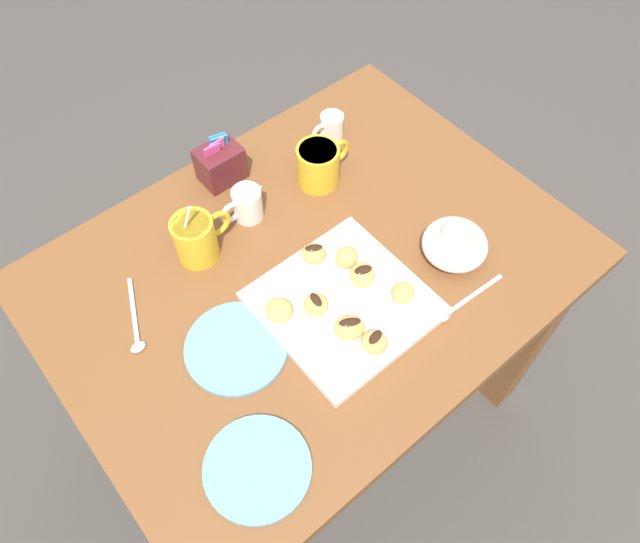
% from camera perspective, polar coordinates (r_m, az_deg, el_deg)
% --- Properties ---
extents(ground_plane, '(8.00, 8.00, 0.00)m').
position_cam_1_polar(ground_plane, '(1.82, -0.57, -12.42)').
color(ground_plane, '#423D38').
extents(dining_table, '(1.00, 0.75, 0.73)m').
position_cam_1_polar(dining_table, '(1.29, -0.78, -2.89)').
color(dining_table, brown).
rests_on(dining_table, ground_plane).
extents(pastry_plate_square, '(0.28, 0.28, 0.02)m').
position_cam_1_polar(pastry_plate_square, '(1.12, 2.26, -3.06)').
color(pastry_plate_square, silver).
rests_on(pastry_plate_square, dining_table).
extents(coffee_mug_mustard_left, '(0.12, 0.08, 0.15)m').
position_cam_1_polar(coffee_mug_mustard_left, '(1.17, -11.64, 3.18)').
color(coffee_mug_mustard_left, gold).
rests_on(coffee_mug_mustard_left, dining_table).
extents(coffee_mug_mustard_right, '(0.13, 0.09, 0.09)m').
position_cam_1_polar(coffee_mug_mustard_right, '(1.27, -0.12, 10.16)').
color(coffee_mug_mustard_right, gold).
rests_on(coffee_mug_mustard_right, dining_table).
extents(cream_pitcher_white, '(0.10, 0.06, 0.07)m').
position_cam_1_polar(cream_pitcher_white, '(1.22, -6.95, 6.43)').
color(cream_pitcher_white, silver).
rests_on(cream_pitcher_white, dining_table).
extents(sugar_caddy, '(0.09, 0.07, 0.11)m').
position_cam_1_polar(sugar_caddy, '(1.30, -9.42, 10.03)').
color(sugar_caddy, '#561E23').
rests_on(sugar_caddy, dining_table).
extents(ice_cream_bowl, '(0.13, 0.13, 0.09)m').
position_cam_1_polar(ice_cream_bowl, '(1.18, 12.67, 2.68)').
color(ice_cream_bowl, silver).
rests_on(ice_cream_bowl, dining_table).
extents(chocolate_sauce_pitcher, '(0.09, 0.05, 0.06)m').
position_cam_1_polar(chocolate_sauce_pitcher, '(1.38, 1.08, 13.69)').
color(chocolate_sauce_pitcher, silver).
rests_on(chocolate_sauce_pitcher, dining_table).
extents(saucer_sky_left, '(0.17, 0.17, 0.01)m').
position_cam_1_polar(saucer_sky_left, '(1.00, -5.94, -18.01)').
color(saucer_sky_left, '#66A8DB').
rests_on(saucer_sky_left, dining_table).
extents(saucer_sky_right, '(0.18, 0.18, 0.01)m').
position_cam_1_polar(saucer_sky_right, '(1.09, -7.92, -7.14)').
color(saucer_sky_right, '#66A8DB').
rests_on(saucer_sky_right, dining_table).
extents(loose_spoon_near_saucer, '(0.16, 0.02, 0.01)m').
position_cam_1_polar(loose_spoon_near_saucer, '(1.15, 13.28, -2.92)').
color(loose_spoon_near_saucer, silver).
rests_on(loose_spoon_near_saucer, dining_table).
extents(loose_spoon_by_plate, '(0.08, 0.15, 0.01)m').
position_cam_1_polar(loose_spoon_by_plate, '(1.15, -17.06, -4.79)').
color(loose_spoon_by_plate, silver).
rests_on(loose_spoon_by_plate, dining_table).
extents(beignet_0, '(0.06, 0.06, 0.03)m').
position_cam_1_polar(beignet_0, '(1.09, -0.38, -3.16)').
color(beignet_0, '#DBA351').
rests_on(beignet_0, pastry_plate_square).
extents(chocolate_drizzle_0, '(0.02, 0.03, 0.00)m').
position_cam_1_polar(chocolate_drizzle_0, '(1.07, -0.38, -2.67)').
color(chocolate_drizzle_0, black).
rests_on(chocolate_drizzle_0, beignet_0).
extents(beignet_1, '(0.05, 0.05, 0.03)m').
position_cam_1_polar(beignet_1, '(1.11, 7.86, -2.01)').
color(beignet_1, '#DBA351').
rests_on(beignet_1, pastry_plate_square).
extents(beignet_2, '(0.06, 0.06, 0.04)m').
position_cam_1_polar(beignet_2, '(1.14, 2.53, 1.34)').
color(beignet_2, '#DBA351').
rests_on(beignet_2, pastry_plate_square).
extents(beignet_3, '(0.07, 0.07, 0.03)m').
position_cam_1_polar(beignet_3, '(1.12, 4.05, -0.30)').
color(beignet_3, '#DBA351').
rests_on(beignet_3, pastry_plate_square).
extents(chocolate_drizzle_3, '(0.04, 0.03, 0.00)m').
position_cam_1_polar(chocolate_drizzle_3, '(1.11, 4.10, 0.17)').
color(chocolate_drizzle_3, black).
rests_on(chocolate_drizzle_3, beignet_3).
extents(beignet_4, '(0.06, 0.06, 0.03)m').
position_cam_1_polar(beignet_4, '(1.15, -0.57, 1.69)').
color(beignet_4, '#DBA351').
rests_on(beignet_4, pastry_plate_square).
extents(chocolate_drizzle_4, '(0.04, 0.03, 0.00)m').
position_cam_1_polar(chocolate_drizzle_4, '(1.13, -0.58, 2.22)').
color(chocolate_drizzle_4, black).
rests_on(chocolate_drizzle_4, beignet_4).
extents(beignet_5, '(0.05, 0.05, 0.03)m').
position_cam_1_polar(beignet_5, '(1.05, 5.17, -6.67)').
color(beignet_5, '#DBA351').
rests_on(beignet_5, pastry_plate_square).
extents(chocolate_drizzle_5, '(0.03, 0.02, 0.00)m').
position_cam_1_polar(chocolate_drizzle_5, '(1.04, 5.25, -6.20)').
color(chocolate_drizzle_5, black).
rests_on(chocolate_drizzle_5, beignet_5).
extents(beignet_6, '(0.07, 0.07, 0.04)m').
position_cam_1_polar(beignet_6, '(1.06, 2.79, -5.34)').
color(beignet_6, '#DBA351').
rests_on(beignet_6, pastry_plate_square).
extents(chocolate_drizzle_6, '(0.04, 0.03, 0.00)m').
position_cam_1_polar(chocolate_drizzle_6, '(1.04, 2.84, -4.80)').
color(chocolate_drizzle_6, black).
rests_on(chocolate_drizzle_6, beignet_6).
extents(beignet_7, '(0.06, 0.06, 0.03)m').
position_cam_1_polar(beignet_7, '(1.08, -3.89, -3.67)').
color(beignet_7, '#DBA351').
rests_on(beignet_7, pastry_plate_square).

